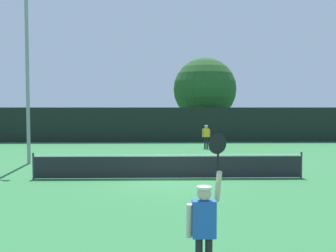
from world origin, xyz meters
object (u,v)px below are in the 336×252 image
at_px(light_pole, 27,59).
at_px(parked_car_near, 81,127).
at_px(player_receiving, 206,134).
at_px(tennis_ball, 230,174).
at_px(large_tree, 205,89).
at_px(player_serving, 205,220).

bearing_deg(light_pole, parked_car_near, 93.90).
height_order(player_receiving, parked_car_near, parked_car_near).
xyz_separation_m(tennis_ball, large_tree, (1.34, 20.32, 4.56)).
bearing_deg(parked_car_near, large_tree, -21.13).
height_order(tennis_ball, light_pole, light_pole).
distance_m(player_receiving, large_tree, 10.39).
bearing_deg(light_pole, tennis_ball, -20.41).
height_order(player_receiving, large_tree, large_tree).
bearing_deg(tennis_ball, player_receiving, 88.50).
xyz_separation_m(light_pole, large_tree, (11.12, 16.68, -0.79)).
bearing_deg(light_pole, player_receiving, 34.81).
bearing_deg(player_receiving, large_tree, -96.24).
xyz_separation_m(player_receiving, large_tree, (1.06, 9.69, 3.59)).
xyz_separation_m(tennis_ball, parked_car_near, (-11.17, 24.02, 0.74)).
xyz_separation_m(player_serving, light_pole, (-7.46, 13.77, 4.29)).
bearing_deg(player_receiving, player_serving, 82.86).
height_order(player_serving, player_receiving, player_serving).
bearing_deg(parked_car_near, player_serving, -80.16).
bearing_deg(player_serving, player_receiving, 82.86).
xyz_separation_m(player_serving, player_receiving, (2.60, 20.77, -0.09)).
bearing_deg(large_tree, player_serving, -96.85).
relative_size(player_receiving, large_tree, 0.22).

